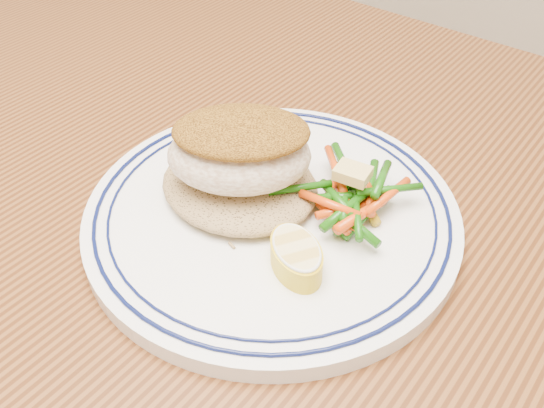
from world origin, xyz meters
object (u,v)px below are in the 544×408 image
at_px(plate, 272,214).
at_px(vegetable_pile, 350,199).
at_px(rice_pilaf, 239,181).
at_px(lemon_wedge, 296,255).
at_px(fish_fillet, 240,149).
at_px(dining_table, 235,310).

height_order(plate, vegetable_pile, vegetable_pile).
height_order(plate, rice_pilaf, rice_pilaf).
relative_size(rice_pilaf, lemon_wedge, 1.91).
height_order(plate, lemon_wedge, lemon_wedge).
bearing_deg(rice_pilaf, plate, 1.80).
bearing_deg(rice_pilaf, lemon_wedge, -24.41).
bearing_deg(vegetable_pile, fish_fillet, -154.50).
bearing_deg(fish_fillet, lemon_wedge, -24.08).
xyz_separation_m(rice_pilaf, lemon_wedge, (0.08, -0.04, -0.00)).
height_order(vegetable_pile, lemon_wedge, vegetable_pile).
distance_m(dining_table, vegetable_pile, 0.16).
xyz_separation_m(plate, rice_pilaf, (-0.03, -0.00, 0.02)).
bearing_deg(rice_pilaf, dining_table, -65.61).
distance_m(dining_table, plate, 0.11).
bearing_deg(plate, rice_pilaf, -178.20).
distance_m(plate, lemon_wedge, 0.07).
bearing_deg(fish_fillet, plate, 6.50).
height_order(rice_pilaf, fish_fillet, fish_fillet).
xyz_separation_m(dining_table, fish_fillet, (-0.01, 0.03, 0.16)).
bearing_deg(plate, fish_fillet, -173.50).
distance_m(dining_table, lemon_wedge, 0.14).
distance_m(rice_pilaf, fish_fillet, 0.04).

